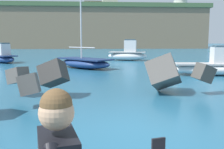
# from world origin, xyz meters

# --- Properties ---
(ground_plane) EXTENTS (400.00, 400.00, 0.00)m
(ground_plane) POSITION_xyz_m (0.00, 0.00, 0.00)
(ground_plane) COLOR #235B7A
(breakwater_jetty) EXTENTS (33.11, 7.58, 2.30)m
(breakwater_jetty) POSITION_xyz_m (-0.60, 1.47, 1.10)
(breakwater_jetty) COLOR gray
(breakwater_jetty) RESTS_ON ground
(boat_near_left) EXTENTS (5.24, 5.33, 6.92)m
(boat_near_left) POSITION_xyz_m (-1.95, 15.07, 0.48)
(boat_near_left) COLOR navy
(boat_near_left) RESTS_ON ground
(boat_near_centre) EXTENTS (4.77, 2.62, 2.46)m
(boat_near_centre) POSITION_xyz_m (2.76, 23.19, 0.77)
(boat_near_centre) COLOR white
(boat_near_centre) RESTS_ON ground
(boat_mid_centre) EXTENTS (6.42, 2.30, 1.99)m
(boat_mid_centre) POSITION_xyz_m (7.20, 10.08, 0.61)
(boat_mid_centre) COLOR white
(boat_mid_centre) RESTS_ON ground
(boat_mid_right) EXTENTS (4.30, 4.73, 2.09)m
(boat_mid_right) POSITION_xyz_m (-10.78, 21.25, 0.64)
(boat_mid_right) COLOR navy
(boat_mid_right) RESTS_ON ground
(headland_bluff) EXTENTS (74.20, 44.44, 13.00)m
(headland_bluff) POSITION_xyz_m (-4.14, 88.15, 6.52)
(headland_bluff) COLOR #847056
(headland_bluff) RESTS_ON ground
(station_building_west) EXTENTS (7.26, 6.06, 4.69)m
(station_building_west) POSITION_xyz_m (-1.21, 97.86, 15.36)
(station_building_west) COLOR beige
(station_building_west) RESTS_ON headland_bluff
(station_building_central) EXTENTS (5.43, 7.26, 5.69)m
(station_building_central) POSITION_xyz_m (4.41, 85.28, 15.86)
(station_building_central) COLOR #B2ADA3
(station_building_central) RESTS_ON headland_bluff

